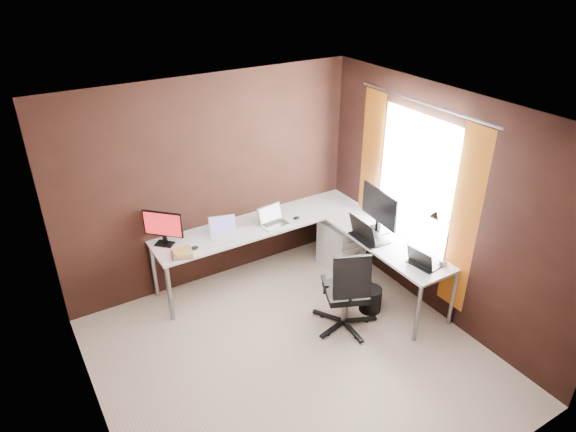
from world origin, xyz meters
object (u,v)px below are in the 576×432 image
at_px(laptop_black_small, 422,262).
at_px(monitor_right, 380,208).
at_px(laptop_white, 223,231).
at_px(book_stack, 182,253).
at_px(monitor_left, 163,226).
at_px(desk_lamp, 439,232).
at_px(drawer_pedestal, 341,245).
at_px(laptop_silver, 272,220).
at_px(office_chair, 346,305).
at_px(laptop_black_big, 367,235).
at_px(wastebasket, 370,299).

bearing_deg(laptop_black_small, monitor_right, -12.69).
bearing_deg(laptop_white, book_stack, -146.64).
bearing_deg(laptop_black_small, monitor_left, 43.13).
relative_size(monitor_right, desk_lamp, 1.04).
bearing_deg(drawer_pedestal, desk_lamp, -83.52).
height_order(laptop_silver, office_chair, office_chair).
bearing_deg(laptop_black_small, laptop_black_big, 5.46).
height_order(laptop_white, laptop_black_big, laptop_black_big).
xyz_separation_m(laptop_silver, desk_lamp, (1.01, -1.64, 0.34)).
bearing_deg(laptop_black_small, desk_lamp, -118.49).
distance_m(book_stack, wastebasket, 2.16).
height_order(book_stack, desk_lamp, desk_lamp).
bearing_deg(drawer_pedestal, book_stack, 175.78).
bearing_deg(laptop_white, desk_lamp, -30.93).
bearing_deg(wastebasket, laptop_silver, 116.50).
bearing_deg(drawer_pedestal, laptop_black_big, -101.23).
bearing_deg(laptop_white, wastebasket, -30.59).
relative_size(laptop_black_small, book_stack, 1.28).
distance_m(drawer_pedestal, desk_lamp, 1.61).
distance_m(drawer_pedestal, laptop_black_big, 0.79).
distance_m(laptop_white, office_chair, 1.62).
bearing_deg(laptop_silver, office_chair, -88.35).
xyz_separation_m(laptop_silver, laptop_black_small, (0.88, -1.59, -0.00)).
distance_m(monitor_left, laptop_black_big, 2.27).
bearing_deg(laptop_white, laptop_black_big, -19.45).
xyz_separation_m(drawer_pedestal, monitor_right, (0.12, -0.52, 0.72)).
relative_size(laptop_black_small, desk_lamp, 0.55).
relative_size(laptop_black_small, wastebasket, 1.17).
bearing_deg(wastebasket, desk_lamp, -47.54).
height_order(laptop_white, laptop_silver, laptop_silver).
bearing_deg(office_chair, laptop_black_big, 58.22).
relative_size(laptop_white, laptop_black_small, 1.06).
distance_m(drawer_pedestal, laptop_black_small, 1.41).
relative_size(monitor_left, laptop_black_big, 0.92).
xyz_separation_m(laptop_black_big, wastebasket, (-0.14, -0.31, -0.65)).
height_order(laptop_silver, book_stack, laptop_silver).
xyz_separation_m(desk_lamp, wastebasket, (-0.42, 0.46, -0.97)).
bearing_deg(drawer_pedestal, laptop_silver, 162.97).
height_order(drawer_pedestal, office_chair, office_chair).
bearing_deg(wastebasket, laptop_black_small, -54.19).
xyz_separation_m(laptop_white, laptop_black_big, (1.34, -0.94, 0.01)).
bearing_deg(book_stack, monitor_right, -17.23).
distance_m(monitor_left, book_stack, 0.39).
xyz_separation_m(monitor_left, office_chair, (1.42, -1.48, -0.67)).
xyz_separation_m(laptop_white, desk_lamp, (1.62, -1.71, 0.34)).
distance_m(monitor_right, wastebasket, 1.04).
xyz_separation_m(laptop_silver, laptop_black_big, (0.73, -0.87, 0.01)).
height_order(drawer_pedestal, laptop_white, laptop_white).
distance_m(laptop_white, laptop_black_big, 1.64).
bearing_deg(desk_lamp, laptop_white, 125.58).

